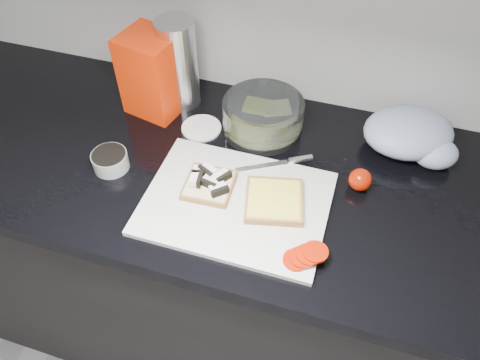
# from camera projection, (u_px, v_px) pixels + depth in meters

# --- Properties ---
(base_cabinet) EXTENTS (3.50, 0.60, 0.86)m
(base_cabinet) POSITION_uv_depth(u_px,v_px,m) (251.00, 274.00, 1.45)
(base_cabinet) COLOR black
(base_cabinet) RESTS_ON ground
(countertop) EXTENTS (3.50, 0.64, 0.04)m
(countertop) POSITION_uv_depth(u_px,v_px,m) (254.00, 176.00, 1.12)
(countertop) COLOR black
(countertop) RESTS_ON base_cabinet
(cutting_board) EXTENTS (0.40, 0.30, 0.01)m
(cutting_board) POSITION_uv_depth(u_px,v_px,m) (236.00, 203.00, 1.03)
(cutting_board) COLOR silver
(cutting_board) RESTS_ON countertop
(bread_left) EXTENTS (0.12, 0.12, 0.03)m
(bread_left) POSITION_uv_depth(u_px,v_px,m) (209.00, 183.00, 1.04)
(bread_left) COLOR beige
(bread_left) RESTS_ON cutting_board
(bread_right) EXTENTS (0.15, 0.15, 0.02)m
(bread_right) POSITION_uv_depth(u_px,v_px,m) (274.00, 201.00, 1.01)
(bread_right) COLOR beige
(bread_right) RESTS_ON cutting_board
(tomato_slices) EXTENTS (0.09, 0.08, 0.02)m
(tomato_slices) POSITION_uv_depth(u_px,v_px,m) (306.00, 256.00, 0.92)
(tomato_slices) COLOR #A51703
(tomato_slices) RESTS_ON cutting_board
(knife) EXTENTS (0.17, 0.10, 0.01)m
(knife) POSITION_uv_depth(u_px,v_px,m) (284.00, 162.00, 1.10)
(knife) COLOR silver
(knife) RESTS_ON cutting_board
(seed_tub) EXTENTS (0.08, 0.08, 0.04)m
(seed_tub) POSITION_uv_depth(u_px,v_px,m) (110.00, 160.00, 1.09)
(seed_tub) COLOR #929796
(seed_tub) RESTS_ON countertop
(tub_lid) EXTENTS (0.13, 0.13, 0.01)m
(tub_lid) POSITION_uv_depth(u_px,v_px,m) (201.00, 128.00, 1.20)
(tub_lid) COLOR white
(tub_lid) RESTS_ON countertop
(glass_bowl) EXTENTS (0.20, 0.20, 0.08)m
(glass_bowl) POSITION_uv_depth(u_px,v_px,m) (263.00, 116.00, 1.17)
(glass_bowl) COLOR silver
(glass_bowl) RESTS_ON countertop
(bread_bag) EXTENTS (0.16, 0.15, 0.21)m
(bread_bag) POSITION_uv_depth(u_px,v_px,m) (153.00, 74.00, 1.18)
(bread_bag) COLOR red
(bread_bag) RESTS_ON countertop
(steel_canister) EXTENTS (0.10, 0.10, 0.24)m
(steel_canister) POSITION_uv_depth(u_px,v_px,m) (178.00, 64.00, 1.19)
(steel_canister) COLOR #BCBBC1
(steel_canister) RESTS_ON countertop
(grocery_bag) EXTENTS (0.26, 0.24, 0.09)m
(grocery_bag) POSITION_uv_depth(u_px,v_px,m) (412.00, 135.00, 1.12)
(grocery_bag) COLOR #A6B7CC
(grocery_bag) RESTS_ON countertop
(whole_tomatoes) EXTENTS (0.05, 0.05, 0.05)m
(whole_tomatoes) POSITION_uv_depth(u_px,v_px,m) (360.00, 180.00, 1.05)
(whole_tomatoes) COLOR #A51703
(whole_tomatoes) RESTS_ON countertop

